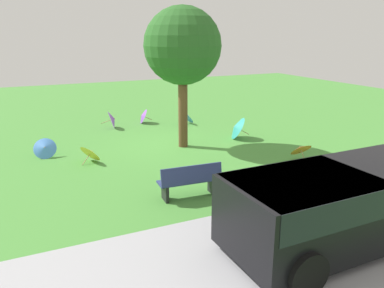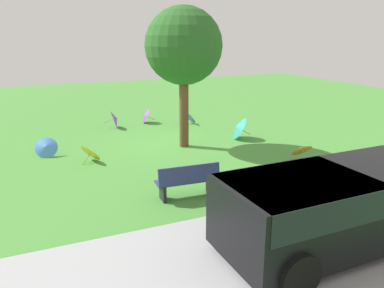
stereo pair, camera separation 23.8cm
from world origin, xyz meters
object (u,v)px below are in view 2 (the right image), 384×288
object	(u,v)px
parasol_purple_1	(115,119)
parasol_blue_2	(190,116)
parasol_orange_0	(301,149)
parasol_purple_0	(145,116)
parasol_blue_1	(46,147)
shade_tree	(184,47)
van_dark	(329,204)
park_bench	(188,181)
parasol_teal_0	(238,128)
parasol_yellow_1	(91,152)

from	to	relation	value
parasol_purple_1	parasol_blue_2	distance (m)	3.37
parasol_purple_1	parasol_orange_0	size ratio (longest dim) A/B	1.17
parasol_purple_0	parasol_blue_1	distance (m)	5.75
shade_tree	parasol_blue_1	bearing A→B (deg)	-8.76
van_dark	parasol_blue_1	bearing A→B (deg)	-61.11
van_dark	parasol_orange_0	size ratio (longest dim) A/B	6.53
parasol_purple_0	parasol_orange_0	distance (m)	7.94
park_bench	van_dark	bearing A→B (deg)	115.29
parasol_teal_0	parasol_yellow_1	xyz separation A→B (m)	(5.75, 0.52, -0.12)
park_bench	parasol_yellow_1	world-z (taller)	park_bench
shade_tree	parasol_purple_0	distance (m)	5.34
park_bench	parasol_blue_1	distance (m)	5.89
parasol_purple_0	parasol_teal_0	world-z (taller)	parasol_teal_0
shade_tree	park_bench	bearing A→B (deg)	68.45
park_bench	parasol_teal_0	bearing A→B (deg)	-132.38
van_dark	park_bench	size ratio (longest dim) A/B	2.84
parasol_blue_1	parasol_yellow_1	distance (m)	1.74
van_dark	parasol_yellow_1	world-z (taller)	van_dark
park_bench	parasol_purple_0	xyz separation A→B (m)	(-1.51, -8.55, -0.12)
shade_tree	parasol_blue_1	xyz separation A→B (m)	(4.74, -0.73, -3.24)
parasol_yellow_1	parasol_orange_0	bearing A→B (deg)	156.74
parasol_teal_0	parasol_yellow_1	bearing A→B (deg)	5.14
shade_tree	parasol_purple_0	xyz separation A→B (m)	(0.19, -4.24, -3.24)
park_bench	shade_tree	distance (m)	5.58
park_bench	parasol_purple_0	distance (m)	8.69
parasol_yellow_1	park_bench	bearing A→B (deg)	113.98
parasol_purple_1	shade_tree	bearing A→B (deg)	113.30
parasol_teal_0	parasol_blue_2	distance (m)	3.24
parasol_purple_1	parasol_blue_1	xyz separation A→B (m)	(3.08, 3.13, -0.06)
parasol_purple_0	parasol_blue_2	size ratio (longest dim) A/B	0.92
park_bench	parasol_blue_2	bearing A→B (deg)	-113.91
parasol_blue_1	parasol_orange_0	size ratio (longest dim) A/B	1.17
shade_tree	parasol_purple_0	size ratio (longest dim) A/B	6.50
parasol_purple_0	parasol_purple_1	bearing A→B (deg)	14.67
parasol_purple_0	parasol_orange_0	xyz separation A→B (m)	(-3.01, 7.35, 0.06)
shade_tree	parasol_orange_0	bearing A→B (deg)	132.27
parasol_purple_0	parasol_yellow_1	xyz separation A→B (m)	(3.24, 4.66, -0.01)
park_bench	parasol_yellow_1	size ratio (longest dim) A/B	1.79
parasol_blue_1	parasol_yellow_1	size ratio (longest dim) A/B	0.91
parasol_teal_0	parasol_purple_1	bearing A→B (deg)	-43.33
shade_tree	parasol_orange_0	distance (m)	5.27
parasol_blue_1	parasol_yellow_1	bearing A→B (deg)	138.71
parasol_yellow_1	parasol_teal_0	bearing A→B (deg)	-174.86
parasol_teal_0	parasol_orange_0	distance (m)	3.25
parasol_teal_0	parasol_blue_1	bearing A→B (deg)	-5.10
parasol_purple_1	van_dark	bearing A→B (deg)	97.44
van_dark	parasol_purple_1	size ratio (longest dim) A/B	5.60
parasol_teal_0	parasol_blue_2	xyz separation A→B (m)	(0.66, -3.17, -0.11)
parasol_teal_0	parasol_blue_1	world-z (taller)	parasol_teal_0
parasol_blue_1	parasol_yellow_1	xyz separation A→B (m)	(-1.31, 1.15, -0.01)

